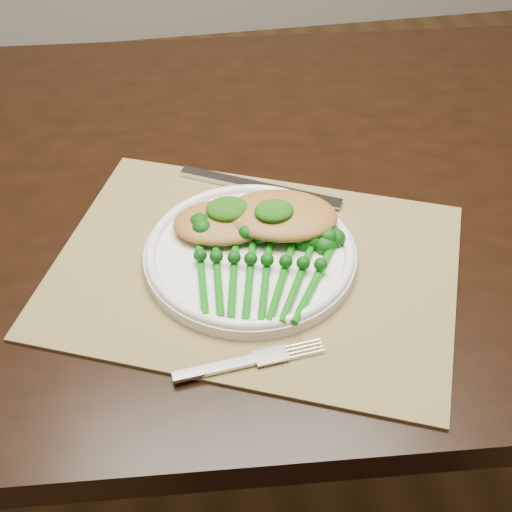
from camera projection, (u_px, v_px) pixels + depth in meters
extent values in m
plane|color=brown|center=(311.00, 447.00, 1.55)|extent=(4.00, 4.00, 0.00)
cube|color=black|center=(262.00, 192.00, 1.03)|extent=(1.67, 1.03, 0.04)
cube|color=olive|center=(254.00, 268.00, 0.88)|extent=(0.59, 0.52, 0.00)
cylinder|color=white|center=(250.00, 256.00, 0.88)|extent=(0.26, 0.26, 0.02)
torus|color=white|center=(250.00, 250.00, 0.87)|extent=(0.26, 0.26, 0.01)
cube|color=silver|center=(213.00, 177.00, 1.00)|extent=(0.09, 0.06, 0.01)
cube|color=silver|center=(291.00, 193.00, 0.98)|extent=(0.13, 0.09, 0.00)
cube|color=silver|center=(215.00, 368.00, 0.76)|extent=(0.09, 0.02, 0.01)
ellipsoid|color=#AD7732|center=(223.00, 222.00, 0.90)|extent=(0.13, 0.10, 0.03)
ellipsoid|color=#AD7732|center=(281.00, 215.00, 0.89)|extent=(0.16, 0.13, 0.03)
ellipsoid|color=#114309|center=(228.00, 209.00, 0.89)|extent=(0.05, 0.05, 0.02)
ellipsoid|color=#114309|center=(274.00, 211.00, 0.88)|extent=(0.05, 0.04, 0.02)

